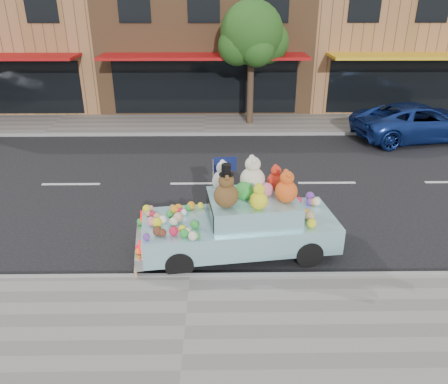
{
  "coord_description": "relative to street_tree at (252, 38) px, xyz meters",
  "views": [
    {
      "loc": [
        0.6,
        -12.49,
        5.47
      ],
      "look_at": [
        0.73,
        -3.34,
        1.25
      ],
      "focal_mm": 35.0,
      "sensor_mm": 36.0,
      "label": 1
    }
  ],
  "objects": [
    {
      "name": "art_car",
      "position": [
        -0.93,
        -10.45,
        -2.89
      ],
      "size": [
        4.67,
        2.31,
        2.31
      ],
      "rotation": [
        0.0,
        0.0,
        0.13
      ],
      "color": "black",
      "rests_on": "ground"
    },
    {
      "name": "car_blue",
      "position": [
        6.57,
        -2.18,
        -2.97
      ],
      "size": [
        5.55,
        3.31,
        1.45
      ],
      "primitive_type": "imported",
      "rotation": [
        0.0,
        0.0,
        1.75
      ],
      "color": "navy",
      "rests_on": "ground"
    },
    {
      "name": "storefront_left",
      "position": [
        -12.03,
        5.42,
        -0.05
      ],
      "size": [
        10.0,
        9.8,
        7.3
      ],
      "color": "#A06A43",
      "rests_on": "ground"
    },
    {
      "name": "storefront_mid",
      "position": [
        -2.03,
        5.42,
        -0.05
      ],
      "size": [
        10.0,
        9.8,
        7.3
      ],
      "color": "brown",
      "rests_on": "ground"
    },
    {
      "name": "near_sidewalk",
      "position": [
        -2.03,
        -13.05,
        -3.63
      ],
      "size": [
        60.0,
        3.0,
        0.12
      ],
      "primitive_type": "cube",
      "color": "gray",
      "rests_on": "ground"
    },
    {
      "name": "far_kerb",
      "position": [
        -2.03,
        -1.55,
        -3.63
      ],
      "size": [
        60.0,
        0.12,
        0.13
      ],
      "primitive_type": "cube",
      "color": "gray",
      "rests_on": "ground"
    },
    {
      "name": "ground",
      "position": [
        -2.03,
        -6.55,
        -3.69
      ],
      "size": [
        120.0,
        120.0,
        0.0
      ],
      "primitive_type": "plane",
      "color": "black",
      "rests_on": "ground"
    },
    {
      "name": "storefront_right",
      "position": [
        7.97,
        5.42,
        -0.05
      ],
      "size": [
        10.0,
        9.8,
        7.3
      ],
      "color": "#A06A43",
      "rests_on": "ground"
    },
    {
      "name": "near_kerb",
      "position": [
        -2.03,
        -11.55,
        -3.63
      ],
      "size": [
        60.0,
        0.12,
        0.13
      ],
      "primitive_type": "cube",
      "color": "gray",
      "rests_on": "ground"
    },
    {
      "name": "street_tree",
      "position": [
        0.0,
        0.0,
        0.0
      ],
      "size": [
        3.0,
        2.7,
        5.22
      ],
      "color": "#38281C",
      "rests_on": "ground"
    },
    {
      "name": "far_sidewalk",
      "position": [
        -2.03,
        -0.05,
        -3.63
      ],
      "size": [
        60.0,
        3.0,
        0.12
      ],
      "primitive_type": "cube",
      "color": "gray",
      "rests_on": "ground"
    }
  ]
}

